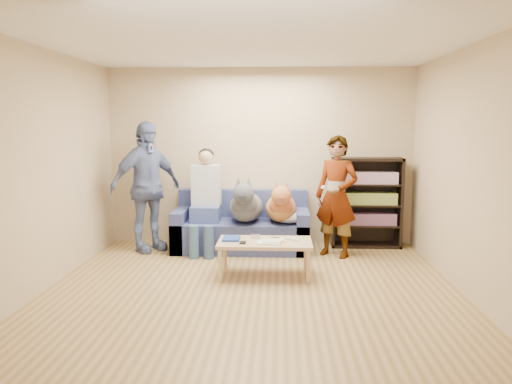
# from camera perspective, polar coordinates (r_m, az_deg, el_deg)

# --- Properties ---
(ground) EXTENTS (5.00, 5.00, 0.00)m
(ground) POSITION_cam_1_polar(r_m,az_deg,el_deg) (5.22, -0.65, -12.22)
(ground) COLOR olive
(ground) RESTS_ON ground
(ceiling) EXTENTS (5.00, 5.00, 0.00)m
(ceiling) POSITION_cam_1_polar(r_m,az_deg,el_deg) (4.97, -0.70, 17.20)
(ceiling) COLOR white
(ceiling) RESTS_ON ground
(wall_back) EXTENTS (4.50, 0.00, 4.50)m
(wall_back) POSITION_cam_1_polar(r_m,az_deg,el_deg) (7.42, 0.49, 4.06)
(wall_back) COLOR tan
(wall_back) RESTS_ON ground
(wall_front) EXTENTS (4.50, 0.00, 4.50)m
(wall_front) POSITION_cam_1_polar(r_m,az_deg,el_deg) (2.46, -4.17, -3.76)
(wall_front) COLOR tan
(wall_front) RESTS_ON ground
(wall_left) EXTENTS (0.00, 5.00, 5.00)m
(wall_left) POSITION_cam_1_polar(r_m,az_deg,el_deg) (5.54, -24.61, 2.04)
(wall_left) COLOR tan
(wall_left) RESTS_ON ground
(wall_right) EXTENTS (0.00, 5.00, 5.00)m
(wall_right) POSITION_cam_1_polar(r_m,az_deg,el_deg) (5.29, 24.44, 1.81)
(wall_right) COLOR tan
(wall_right) RESTS_ON ground
(blanket) EXTENTS (0.43, 0.37, 0.15)m
(blanket) POSITION_cam_1_polar(r_m,az_deg,el_deg) (6.90, 3.81, -2.92)
(blanket) COLOR silver
(blanket) RESTS_ON sofa
(person_standing_right) EXTENTS (0.71, 0.64, 1.63)m
(person_standing_right) POSITION_cam_1_polar(r_m,az_deg,el_deg) (6.78, 9.18, -0.51)
(person_standing_right) COLOR gray
(person_standing_right) RESTS_ON ground
(person_standing_left) EXTENTS (1.07, 1.07, 1.83)m
(person_standing_left) POSITION_cam_1_polar(r_m,az_deg,el_deg) (7.14, -12.44, 0.60)
(person_standing_left) COLOR #697CA9
(person_standing_left) RESTS_ON ground
(held_controller) EXTENTS (0.06, 0.12, 0.03)m
(held_controller) POSITION_cam_1_polar(r_m,az_deg,el_deg) (6.54, 7.66, 0.56)
(held_controller) COLOR white
(held_controller) RESTS_ON person_standing_right
(notebook_blue) EXTENTS (0.20, 0.26, 0.03)m
(notebook_blue) POSITION_cam_1_polar(r_m,az_deg,el_deg) (5.96, -2.84, -5.34)
(notebook_blue) COLOR #1B3A95
(notebook_blue) RESTS_ON coffee_table
(papers) EXTENTS (0.26, 0.20, 0.02)m
(papers) POSITION_cam_1_polar(r_m,az_deg,el_deg) (5.79, 1.48, -5.79)
(papers) COLOR silver
(papers) RESTS_ON coffee_table
(magazine) EXTENTS (0.22, 0.17, 0.01)m
(magazine) POSITION_cam_1_polar(r_m,az_deg,el_deg) (5.80, 1.78, -5.61)
(magazine) COLOR beige
(magazine) RESTS_ON coffee_table
(camera_silver) EXTENTS (0.11, 0.06, 0.05)m
(camera_silver) POSITION_cam_1_polar(r_m,az_deg,el_deg) (6.00, -0.10, -5.11)
(camera_silver) COLOR #ABAAAF
(camera_silver) RESTS_ON coffee_table
(controller_a) EXTENTS (0.04, 0.13, 0.03)m
(controller_a) POSITION_cam_1_polar(r_m,az_deg,el_deg) (5.98, 3.74, -5.28)
(controller_a) COLOR silver
(controller_a) RESTS_ON coffee_table
(controller_b) EXTENTS (0.09, 0.06, 0.03)m
(controller_b) POSITION_cam_1_polar(r_m,az_deg,el_deg) (5.90, 4.53, -5.46)
(controller_b) COLOR white
(controller_b) RESTS_ON coffee_table
(headphone_cup_a) EXTENTS (0.07, 0.07, 0.02)m
(headphone_cup_a) POSITION_cam_1_polar(r_m,az_deg,el_deg) (5.86, 2.97, -5.59)
(headphone_cup_a) COLOR silver
(headphone_cup_a) RESTS_ON coffee_table
(headphone_cup_b) EXTENTS (0.07, 0.07, 0.02)m
(headphone_cup_b) POSITION_cam_1_polar(r_m,az_deg,el_deg) (5.94, 2.97, -5.41)
(headphone_cup_b) COLOR white
(headphone_cup_b) RESTS_ON coffee_table
(pen_orange) EXTENTS (0.13, 0.06, 0.01)m
(pen_orange) POSITION_cam_1_polar(r_m,az_deg,el_deg) (5.73, 0.76, -5.96)
(pen_orange) COLOR orange
(pen_orange) RESTS_ON coffee_table
(pen_black) EXTENTS (0.13, 0.08, 0.01)m
(pen_black) POSITION_cam_1_polar(r_m,az_deg,el_deg) (6.06, 2.20, -5.20)
(pen_black) COLOR black
(pen_black) RESTS_ON coffee_table
(wallet) EXTENTS (0.07, 0.12, 0.02)m
(wallet) POSITION_cam_1_polar(r_m,az_deg,el_deg) (5.78, -1.51, -5.80)
(wallet) COLOR black
(wallet) RESTS_ON coffee_table
(sofa) EXTENTS (1.90, 0.85, 0.82)m
(sofa) POSITION_cam_1_polar(r_m,az_deg,el_deg) (7.17, -1.65, -4.30)
(sofa) COLOR #515B93
(sofa) RESTS_ON ground
(person_seated) EXTENTS (0.40, 0.73, 1.47)m
(person_seated) POSITION_cam_1_polar(r_m,az_deg,el_deg) (7.02, -5.80, -0.53)
(person_seated) COLOR #415491
(person_seated) RESTS_ON sofa
(dog_gray) EXTENTS (0.47, 1.28, 0.68)m
(dog_gray) POSITION_cam_1_polar(r_m,az_deg,el_deg) (6.94, -1.20, -1.48)
(dog_gray) COLOR #52545D
(dog_gray) RESTS_ON sofa
(dog_tan) EXTENTS (0.43, 1.17, 0.62)m
(dog_tan) POSITION_cam_1_polar(r_m,az_deg,el_deg) (6.94, 2.88, -1.64)
(dog_tan) COLOR #B87E38
(dog_tan) RESTS_ON sofa
(coffee_table) EXTENTS (1.10, 0.60, 0.42)m
(coffee_table) POSITION_cam_1_polar(r_m,az_deg,el_deg) (5.90, 1.01, -6.06)
(coffee_table) COLOR tan
(coffee_table) RESTS_ON ground
(bookshelf) EXTENTS (1.00, 0.34, 1.30)m
(bookshelf) POSITION_cam_1_polar(r_m,az_deg,el_deg) (7.42, 12.48, -0.95)
(bookshelf) COLOR black
(bookshelf) RESTS_ON ground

